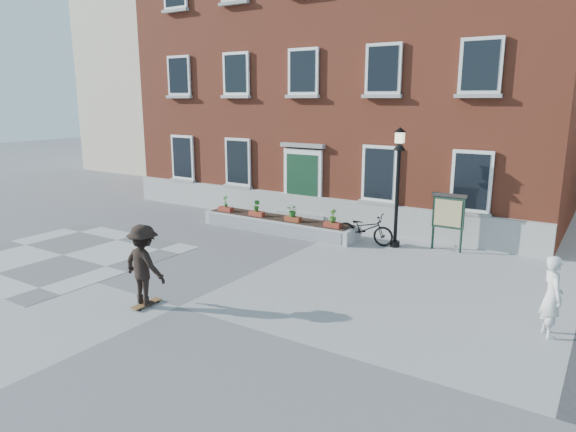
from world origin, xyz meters
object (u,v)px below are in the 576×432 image
Objects in this scene: bystander at (552,296)px; lamp_post at (398,171)px; notice_board at (448,212)px; skateboarder at (144,265)px; bicycle at (365,229)px.

bystander is 0.44× the size of lamp_post.
notice_board is 9.64m from skateboarder.
bystander is (6.13, -4.28, 0.34)m from bicycle.
skateboarder is (-4.63, -8.45, -0.24)m from notice_board.
bicycle is 8.03m from skateboarder.
bicycle is 2.76m from notice_board.
bicycle is at bearing 27.20° from bystander.
lamp_post is 2.10× the size of notice_board.
notice_board is (1.56, 0.48, -1.28)m from lamp_post.
lamp_post is (1.01, 0.22, 2.02)m from bicycle.
bicycle is 2.26m from lamp_post.
notice_board reaches higher than bicycle.
bystander is 7.02m from lamp_post.
skateboarder reaches higher than bystander.
bystander is 0.87× the size of skateboarder.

